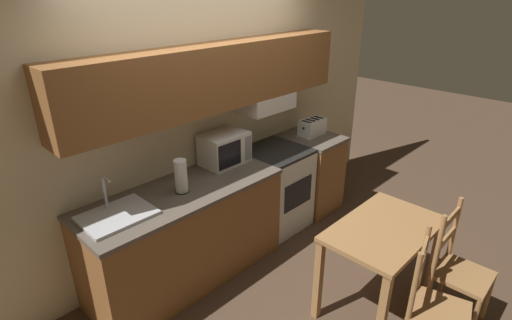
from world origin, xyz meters
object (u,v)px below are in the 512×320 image
dining_table (383,241)px  chair_right_of_table (458,271)px  microwave (225,149)px  toaster (312,127)px  paper_towel_roll (181,176)px  chair_left_of_table (433,308)px  stove_range (275,188)px  sink_basin (117,215)px

dining_table → chair_right_of_table: chair_right_of_table is taller
microwave → dining_table: 1.62m
toaster → chair_right_of_table: size_ratio=0.34×
chair_right_of_table → microwave: bearing=103.4°
toaster → chair_right_of_table: (-0.67, -1.92, -0.52)m
microwave → paper_towel_roll: microwave is taller
toaster → chair_left_of_table: (-1.19, -1.94, -0.52)m
toaster → chair_right_of_table: 2.10m
stove_range → dining_table: stove_range is taller
dining_table → chair_right_of_table: bearing=-59.7°
chair_left_of_table → toaster: bearing=44.0°
toaster → sink_basin: bearing=-179.5°
sink_basin → chair_right_of_table: sink_basin is taller
dining_table → chair_left_of_table: size_ratio=1.00×
toaster → paper_towel_roll: paper_towel_roll is taller
microwave → chair_left_of_table: 2.15m
sink_basin → paper_towel_roll: bearing=-2.5°
stove_range → sink_basin: sink_basin is taller
chair_right_of_table → dining_table: bearing=119.1°
stove_range → chair_right_of_table: 1.92m
toaster → sink_basin: size_ratio=0.64×
paper_towel_roll → toaster: bearing=1.4°
microwave → chair_right_of_table: (0.53, -2.05, -0.58)m
chair_right_of_table → chair_left_of_table: bearing=-179.2°
microwave → paper_towel_roll: size_ratio=1.53×
stove_range → chair_left_of_table: 2.01m
stove_range → paper_towel_roll: bearing=-178.1°
paper_towel_roll → chair_right_of_table: 2.28m
stove_range → chair_right_of_table: bearing=-91.5°
stove_range → dining_table: (-0.34, -1.42, 0.19)m
microwave → dining_table: bearing=-81.0°
stove_range → sink_basin: size_ratio=1.73×
microwave → toaster: (1.21, -0.13, -0.06)m
microwave → chair_left_of_table: size_ratio=0.45×
microwave → stove_range: bearing=-12.7°
stove_range → dining_table: size_ratio=0.91×
chair_left_of_table → chair_right_of_table: (0.51, 0.02, 0.00)m
toaster → sink_basin: 2.41m
stove_range → microwave: size_ratio=2.04×
paper_towel_roll → dining_table: size_ratio=0.29×
microwave → chair_right_of_table: size_ratio=0.45×
dining_table → chair_right_of_table: (0.29, -0.50, -0.17)m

